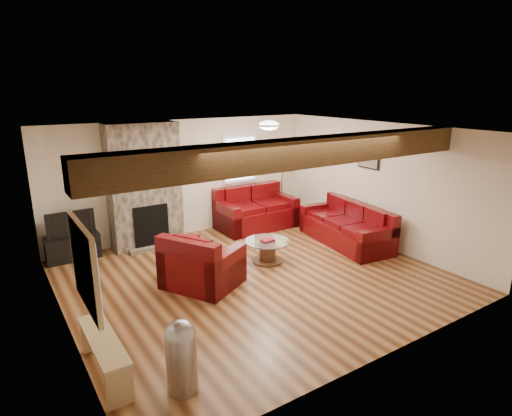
{
  "coord_description": "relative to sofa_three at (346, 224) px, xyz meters",
  "views": [
    {
      "loc": [
        -3.68,
        -5.68,
        3.16
      ],
      "look_at": [
        0.29,
        0.4,
        1.09
      ],
      "focal_mm": 30.0,
      "sensor_mm": 36.0,
      "label": 1
    }
  ],
  "objects": [
    {
      "name": "oak_beam",
      "position": [
        -2.48,
        -1.6,
        1.89
      ],
      "size": [
        6.0,
        0.36,
        0.38
      ],
      "primitive_type": "cube",
      "color": "black",
      "rests_on": "room"
    },
    {
      "name": "coffee_table",
      "position": [
        -1.92,
        0.07,
        -0.21
      ],
      "size": [
        0.85,
        0.85,
        0.44
      ],
      "color": "#422415",
      "rests_on": "floor"
    },
    {
      "name": "ceiling_dome",
      "position": [
        -1.58,
        0.55,
        2.02
      ],
      "size": [
        0.4,
        0.4,
        0.18
      ],
      "primitive_type": null,
      "color": "white",
      "rests_on": "room"
    },
    {
      "name": "room",
      "position": [
        -2.48,
        -0.35,
        0.83
      ],
      "size": [
        8.0,
        8.0,
        8.0
      ],
      "color": "#532D16",
      "rests_on": "ground"
    },
    {
      "name": "hatch_window",
      "position": [
        -5.44,
        -1.85,
        1.03
      ],
      "size": [
        0.08,
        1.0,
        0.9
      ],
      "primitive_type": null,
      "color": "tan",
      "rests_on": "room"
    },
    {
      "name": "armchair_red",
      "position": [
        -3.35,
        -0.13,
        0.04
      ],
      "size": [
        1.4,
        1.45,
        0.9
      ],
      "primitive_type": null,
      "rotation": [
        0.0,
        0.0,
        2.08
      ],
      "color": "#410504",
      "rests_on": "floor"
    },
    {
      "name": "floor_lamp",
      "position": [
        -0.03,
        2.2,
        0.93
      ],
      "size": [
        0.4,
        0.4,
        1.58
      ],
      "color": "#A79145",
      "rests_on": "floor"
    },
    {
      "name": "sofa_three",
      "position": [
        0.0,
        0.0,
        0.0
      ],
      "size": [
        1.17,
        2.25,
        0.83
      ],
      "primitive_type": null,
      "rotation": [
        0.0,
        0.0,
        -1.7
      ],
      "color": "#410504",
      "rests_on": "floor"
    },
    {
      "name": "back_window",
      "position": [
        -1.13,
        2.36,
        1.13
      ],
      "size": [
        0.9,
        0.08,
        1.1
      ],
      "primitive_type": null,
      "color": "white",
      "rests_on": "room"
    },
    {
      "name": "loveseat",
      "position": [
        -0.99,
        1.88,
        0.05
      ],
      "size": [
        1.78,
        1.03,
        0.94
      ],
      "primitive_type": null,
      "rotation": [
        0.0,
        0.0,
        -0.01
      ],
      "color": "#410504",
      "rests_on": "floor"
    },
    {
      "name": "artwork_right",
      "position": [
        0.48,
        -0.05,
        1.33
      ],
      "size": [
        0.06,
        0.55,
        0.42
      ],
      "primitive_type": null,
      "color": "black",
      "rests_on": "room"
    },
    {
      "name": "chimney_breast",
      "position": [
        -3.48,
        2.14,
        0.8
      ],
      "size": [
        1.4,
        0.67,
        2.5
      ],
      "color": "#36332A",
      "rests_on": "floor"
    },
    {
      "name": "artwork_back",
      "position": [
        -2.33,
        2.36,
        1.28
      ],
      "size": [
        0.42,
        0.06,
        0.52
      ],
      "primitive_type": null,
      "color": "black",
      "rests_on": "room"
    },
    {
      "name": "tv_cabinet",
      "position": [
        -4.93,
        2.18,
        -0.18
      ],
      "size": [
        0.96,
        0.38,
        0.48
      ],
      "primitive_type": "cube",
      "color": "black",
      "rests_on": "floor"
    },
    {
      "name": "coal_bucket",
      "position": [
        -3.06,
        1.26,
        -0.27
      ],
      "size": [
        0.31,
        0.31,
        0.29
      ],
      "primitive_type": null,
      "color": "slate",
      "rests_on": "floor"
    },
    {
      "name": "pine_bench",
      "position": [
        -5.31,
        -1.62,
        -0.18
      ],
      "size": [
        0.29,
        1.25,
        0.47
      ],
      "primitive_type": null,
      "color": "tan",
      "rests_on": "floor"
    },
    {
      "name": "pedal_bin",
      "position": [
        -4.68,
        -2.33,
        0.0
      ],
      "size": [
        0.34,
        0.34,
        0.84
      ],
      "primitive_type": null,
      "rotation": [
        0.0,
        0.0,
        0.02
      ],
      "color": "#9C9CA1",
      "rests_on": "floor"
    },
    {
      "name": "television",
      "position": [
        -4.93,
        2.18,
        0.31
      ],
      "size": [
        0.85,
        0.11,
        0.49
      ],
      "primitive_type": "imported",
      "color": "black",
      "rests_on": "tv_cabinet"
    }
  ]
}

